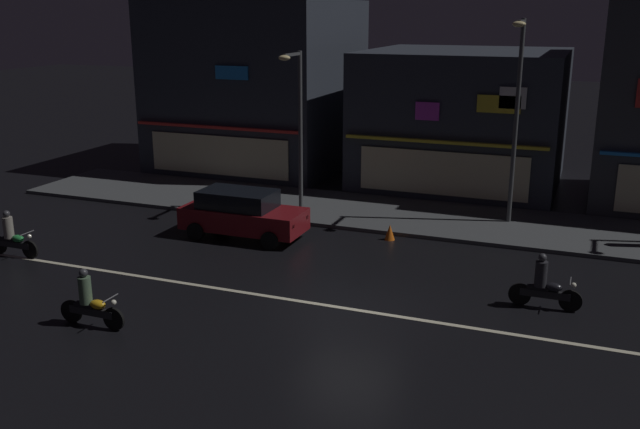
{
  "coord_description": "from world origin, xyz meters",
  "views": [
    {
      "loc": [
        5.6,
        -16.51,
        7.65
      ],
      "look_at": [
        -2.33,
        3.76,
        1.38
      ],
      "focal_mm": 39.7,
      "sensor_mm": 36.0,
      "label": 1
    }
  ],
  "objects_px": {
    "motorcycle_opposite_lane": "(544,286)",
    "motorcycle_following": "(89,303)",
    "motorcycle_lead": "(12,237)",
    "streetlamp_west": "(298,117)",
    "traffic_cone": "(390,232)",
    "streetlamp_mid": "(517,106)",
    "parked_car_near_kerb": "(242,213)"
  },
  "relations": [
    {
      "from": "parked_car_near_kerb",
      "to": "motorcycle_following",
      "type": "relative_size",
      "value": 2.26
    },
    {
      "from": "streetlamp_mid",
      "to": "motorcycle_following",
      "type": "xyz_separation_m",
      "value": [
        -8.71,
        -12.62,
        -3.79
      ]
    },
    {
      "from": "streetlamp_mid",
      "to": "motorcycle_opposite_lane",
      "type": "height_order",
      "value": "streetlamp_mid"
    },
    {
      "from": "streetlamp_mid",
      "to": "motorcycle_lead",
      "type": "xyz_separation_m",
      "value": [
        -14.54,
        -9.19,
        -3.79
      ]
    },
    {
      "from": "motorcycle_following",
      "to": "motorcycle_lead",
      "type": "bearing_deg",
      "value": -26.81
    },
    {
      "from": "streetlamp_mid",
      "to": "traffic_cone",
      "type": "xyz_separation_m",
      "value": [
        -3.62,
        -3.12,
        -4.15
      ]
    },
    {
      "from": "parked_car_near_kerb",
      "to": "traffic_cone",
      "type": "bearing_deg",
      "value": 17.83
    },
    {
      "from": "parked_car_near_kerb",
      "to": "traffic_cone",
      "type": "relative_size",
      "value": 7.82
    },
    {
      "from": "motorcycle_opposite_lane",
      "to": "motorcycle_following",
      "type": "bearing_deg",
      "value": -159.65
    },
    {
      "from": "streetlamp_west",
      "to": "streetlamp_mid",
      "type": "relative_size",
      "value": 0.84
    },
    {
      "from": "streetlamp_west",
      "to": "traffic_cone",
      "type": "height_order",
      "value": "streetlamp_west"
    },
    {
      "from": "streetlamp_mid",
      "to": "motorcycle_lead",
      "type": "relative_size",
      "value": 3.83
    },
    {
      "from": "streetlamp_west",
      "to": "streetlamp_mid",
      "type": "height_order",
      "value": "streetlamp_mid"
    },
    {
      "from": "parked_car_near_kerb",
      "to": "motorcycle_lead",
      "type": "relative_size",
      "value": 2.26
    },
    {
      "from": "traffic_cone",
      "to": "motorcycle_following",
      "type": "bearing_deg",
      "value": -118.17
    },
    {
      "from": "motorcycle_lead",
      "to": "motorcycle_opposite_lane",
      "type": "distance_m",
      "value": 16.46
    },
    {
      "from": "traffic_cone",
      "to": "streetlamp_mid",
      "type": "bearing_deg",
      "value": 40.71
    },
    {
      "from": "motorcycle_following",
      "to": "motorcycle_opposite_lane",
      "type": "relative_size",
      "value": 1.0
    },
    {
      "from": "streetlamp_mid",
      "to": "motorcycle_following",
      "type": "bearing_deg",
      "value": -124.61
    },
    {
      "from": "motorcycle_lead",
      "to": "traffic_cone",
      "type": "relative_size",
      "value": 3.45
    },
    {
      "from": "motorcycle_lead",
      "to": "parked_car_near_kerb",
      "type": "bearing_deg",
      "value": 38.16
    },
    {
      "from": "motorcycle_opposite_lane",
      "to": "parked_car_near_kerb",
      "type": "bearing_deg",
      "value": 159.36
    },
    {
      "from": "streetlamp_mid",
      "to": "motorcycle_following",
      "type": "height_order",
      "value": "streetlamp_mid"
    },
    {
      "from": "parked_car_near_kerb",
      "to": "motorcycle_following",
      "type": "distance_m",
      "value": 7.94
    },
    {
      "from": "streetlamp_west",
      "to": "motorcycle_opposite_lane",
      "type": "xyz_separation_m",
      "value": [
        9.62,
        -5.93,
        -3.18
      ]
    },
    {
      "from": "streetlamp_mid",
      "to": "traffic_cone",
      "type": "height_order",
      "value": "streetlamp_mid"
    },
    {
      "from": "motorcycle_opposite_lane",
      "to": "traffic_cone",
      "type": "bearing_deg",
      "value": 135.88
    },
    {
      "from": "motorcycle_lead",
      "to": "traffic_cone",
      "type": "height_order",
      "value": "motorcycle_lead"
    },
    {
      "from": "streetlamp_mid",
      "to": "parked_car_near_kerb",
      "type": "bearing_deg",
      "value": -151.18
    },
    {
      "from": "motorcycle_lead",
      "to": "motorcycle_opposite_lane",
      "type": "xyz_separation_m",
      "value": [
        16.35,
        1.9,
        0.0
      ]
    },
    {
      "from": "streetlamp_west",
      "to": "motorcycle_opposite_lane",
      "type": "distance_m",
      "value": 11.73
    },
    {
      "from": "streetlamp_mid",
      "to": "parked_car_near_kerb",
      "type": "relative_size",
      "value": 1.69
    }
  ]
}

